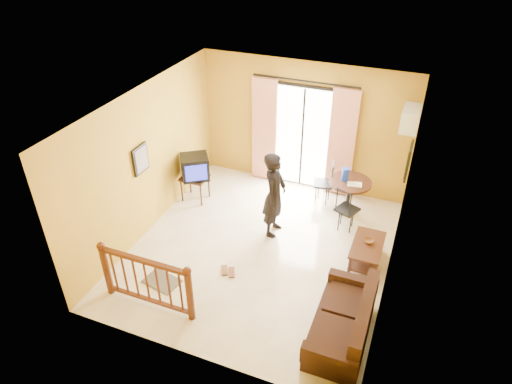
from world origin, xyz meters
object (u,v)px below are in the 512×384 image
at_px(standing_person, 274,195).
at_px(dining_table, 349,188).
at_px(sofa, 345,324).
at_px(television, 195,167).
at_px(coffee_table, 367,250).

bearing_deg(standing_person, dining_table, -44.98).
relative_size(dining_table, standing_person, 0.50).
relative_size(dining_table, sofa, 0.52).
relative_size(sofa, standing_person, 0.97).
relative_size(television, coffee_table, 0.79).
distance_m(television, sofa, 4.50).
bearing_deg(sofa, television, 146.15).
xyz_separation_m(sofa, standing_person, (-1.82, 2.03, 0.55)).
distance_m(television, standing_person, 1.96).
bearing_deg(dining_table, coffee_table, -66.06).
height_order(coffee_table, standing_person, standing_person).
height_order(television, dining_table, television).
xyz_separation_m(dining_table, sofa, (0.64, -3.24, -0.27)).
bearing_deg(coffee_table, sofa, -89.95).
bearing_deg(television, standing_person, -47.79).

